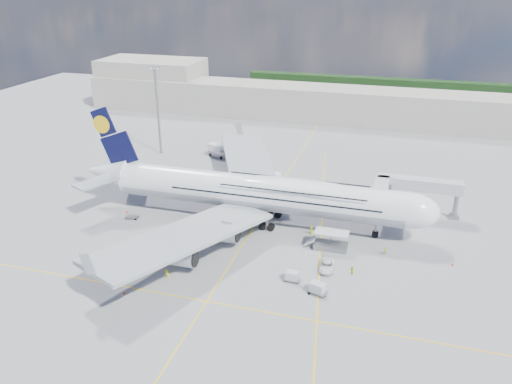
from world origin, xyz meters
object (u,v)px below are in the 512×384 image
(catering_truck_inner, at_px, (274,180))
(dolly_nose_far, at_px, (318,288))
(dolly_row_b, at_px, (155,256))
(cone_wing_right_outer, at_px, (124,293))
(service_van, at_px, (327,266))
(crew_wing, at_px, (160,232))
(crew_nose, at_px, (385,251))
(crew_tug, at_px, (167,274))
(cone_wing_left_inner, at_px, (205,196))
(airliner, at_px, (258,193))
(cargo_loader, at_px, (330,243))
(dolly_row_c, at_px, (161,252))
(baggage_tug, at_px, (169,258))
(cone_wing_left_outer, at_px, (234,171))
(crew_van, at_px, (311,230))
(dolly_back, at_px, (132,217))
(dolly_nose_near, at_px, (292,276))
(dolly_row_a, at_px, (162,243))
(cone_nose, at_px, (452,264))
(cone_wing_right_inner, at_px, (206,247))
(crew_loader, at_px, (352,271))
(light_mast, at_px, (158,110))
(jet_bridge, at_px, (404,188))
(cone_tail, at_px, (127,212))
(catering_truck_outer, at_px, (218,151))

(catering_truck_inner, bearing_deg, dolly_nose_far, -58.58)
(dolly_row_b, bearing_deg, cone_wing_right_outer, -92.46)
(service_van, bearing_deg, crew_wing, 170.63)
(crew_nose, distance_m, cone_wing_right_outer, 48.49)
(crew_tug, xyz_separation_m, cone_wing_left_inner, (-6.42, 34.09, -0.56))
(airliner, xyz_separation_m, dolly_row_b, (-14.62, -19.81, -6.49))
(cargo_loader, height_order, dolly_row_c, cargo_loader)
(baggage_tug, height_order, cone_wing_left_outer, baggage_tug)
(dolly_row_c, bearing_deg, crew_van, 12.96)
(dolly_back, xyz_separation_m, crew_tug, (17.61, -19.31, 0.50))
(dolly_nose_near, relative_size, cone_wing_left_outer, 5.18)
(dolly_row_a, xyz_separation_m, dolly_row_c, (1.24, -2.95, -0.10))
(cargo_loader, distance_m, crew_tug, 31.92)
(crew_wing, height_order, crew_van, crew_van)
(crew_tug, bearing_deg, cone_nose, 36.50)
(dolly_row_a, relative_size, dolly_nose_near, 1.05)
(crew_tug, relative_size, cone_wing_right_inner, 3.26)
(dolly_nose_near, height_order, crew_loader, dolly_nose_near)
(dolly_back, distance_m, crew_nose, 54.07)
(airliner, distance_m, crew_van, 13.61)
(cargo_loader, distance_m, cone_nose, 22.67)
(dolly_nose_near, bearing_deg, cone_nose, 28.06)
(cargo_loader, distance_m, crew_wing, 34.64)
(dolly_row_c, xyz_separation_m, crew_nose, (40.72, 12.55, -0.14))
(crew_nose, bearing_deg, cargo_loader, 132.00)
(airliner, xyz_separation_m, dolly_nose_far, (16.81, -22.80, -5.76))
(airliner, distance_m, cone_wing_right_outer, 35.60)
(airliner, distance_m, light_mast, 53.72)
(crew_tug, bearing_deg, service_van, 37.63)
(service_van, bearing_deg, dolly_row_c, -176.09)
(airliner, height_order, cone_wing_left_outer, airliner)
(airliner, bearing_deg, jet_bridge, 20.31)
(crew_wing, bearing_deg, airliner, -49.50)
(dolly_nose_far, height_order, crew_nose, dolly_nose_far)
(airliner, distance_m, cone_wing_left_outer, 30.80)
(crew_wing, bearing_deg, cargo_loader, -75.13)
(dolly_row_a, height_order, cone_tail, dolly_row_a)
(dolly_row_a, bearing_deg, cone_wing_right_outer, -99.40)
(cone_tail, bearing_deg, cone_wing_left_outer, 63.60)
(airliner, height_order, cargo_loader, airliner)
(crew_tug, distance_m, cone_wing_left_inner, 34.70)
(service_van, distance_m, cone_tail, 47.96)
(cone_nose, height_order, cone_tail, cone_nose)
(airliner, relative_size, dolly_back, 24.92)
(cargo_loader, bearing_deg, dolly_row_c, -158.34)
(light_mast, height_order, crew_tug, light_mast)
(catering_truck_outer, distance_m, cone_wing_right_inner, 53.03)
(crew_loader, distance_m, cone_wing_right_inner, 28.54)
(light_mast, xyz_separation_m, cone_wing_right_inner, (33.51, -48.93, -12.96))
(crew_loader, height_order, cone_tail, crew_loader)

